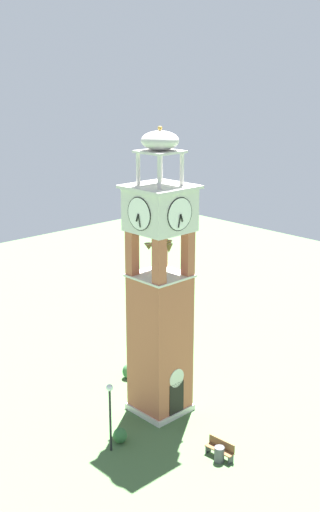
% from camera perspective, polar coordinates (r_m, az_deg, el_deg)
% --- Properties ---
extents(ground, '(80.00, 80.00, 0.00)m').
position_cam_1_polar(ground, '(37.67, -0.00, -13.91)').
color(ground, '#476B3D').
extents(clock_tower, '(3.32, 3.32, 16.45)m').
position_cam_1_polar(clock_tower, '(34.74, 0.00, -4.24)').
color(clock_tower, '#AD5B42').
rests_on(clock_tower, ground).
extents(park_bench, '(0.56, 1.63, 0.95)m').
position_cam_1_polar(park_bench, '(33.52, 5.57, -17.24)').
color(park_bench, brown).
rests_on(park_bench, ground).
extents(lamp_post, '(0.36, 0.36, 3.84)m').
position_cam_1_polar(lamp_post, '(32.84, -4.63, -13.51)').
color(lamp_post, black).
rests_on(lamp_post, ground).
extents(trash_bin, '(0.52, 0.52, 0.80)m').
position_cam_1_polar(trash_bin, '(33.27, 5.48, -17.70)').
color(trash_bin, '#4C4C51').
rests_on(trash_bin, ground).
extents(shrub_near_entry, '(0.75, 0.75, 0.85)m').
position_cam_1_polar(shrub_near_entry, '(34.58, -3.70, -16.16)').
color(shrub_near_entry, '#336638').
rests_on(shrub_near_entry, ground).
extents(shrub_left_of_tower, '(0.73, 0.73, 0.95)m').
position_cam_1_polar(shrub_left_of_tower, '(40.93, -2.96, -10.55)').
color(shrub_left_of_tower, '#336638').
rests_on(shrub_left_of_tower, ground).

